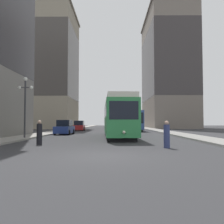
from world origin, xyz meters
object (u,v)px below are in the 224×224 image
(streetcar, at_px, (117,117))
(pedestrian_crossing_near, at_px, (167,135))
(transit_bus, at_px, (133,120))
(parked_car_left_mid, at_px, (65,128))
(parked_car_left_near, at_px, (79,126))
(lamp_post_left_near, at_px, (25,98))
(pedestrian_crossing_far, at_px, (39,133))

(streetcar, relative_size, pedestrian_crossing_near, 9.02)
(transit_bus, xyz_separation_m, parked_car_left_mid, (-9.80, -12.87, -1.10))
(parked_car_left_near, distance_m, lamp_post_left_near, 20.87)
(streetcar, relative_size, transit_bus, 1.21)
(streetcar, bearing_deg, pedestrian_crossing_near, -78.31)
(streetcar, relative_size, parked_car_left_mid, 3.39)
(parked_car_left_near, distance_m, pedestrian_crossing_far, 25.61)
(parked_car_left_mid, height_order, pedestrian_crossing_near, parked_car_left_mid)
(streetcar, height_order, transit_bus, streetcar)
(parked_car_left_mid, distance_m, pedestrian_crossing_far, 13.33)
(lamp_post_left_near, bearing_deg, parked_car_left_near, 84.73)
(pedestrian_crossing_near, distance_m, lamp_post_left_near, 13.66)
(pedestrian_crossing_far, relative_size, lamp_post_left_near, 0.30)
(streetcar, distance_m, lamp_post_left_near, 9.37)
(parked_car_left_mid, xyz_separation_m, pedestrian_crossing_near, (9.37, -15.38, -0.08))
(parked_car_left_mid, bearing_deg, streetcar, -34.29)
(streetcar, distance_m, transit_bus, 17.89)
(parked_car_left_near, xyz_separation_m, parked_car_left_mid, (0.00, -12.30, -0.00))
(streetcar, bearing_deg, pedestrian_crossing_far, -125.78)
(pedestrian_crossing_near, bearing_deg, parked_car_left_near, -116.92)
(pedestrian_crossing_near, relative_size, lamp_post_left_near, 0.29)
(streetcar, distance_m, parked_car_left_mid, 8.22)
(parked_car_left_near, relative_size, pedestrian_crossing_far, 2.67)
(pedestrian_crossing_far, bearing_deg, lamp_post_left_near, 81.77)
(parked_car_left_near, distance_m, parked_car_left_mid, 12.30)
(transit_bus, bearing_deg, streetcar, -99.69)
(parked_car_left_near, bearing_deg, pedestrian_crossing_far, -89.86)
(streetcar, xyz_separation_m, lamp_post_left_near, (-8.51, -3.54, 1.68))
(streetcar, xyz_separation_m, parked_car_left_near, (-6.61, 17.03, -1.26))
(streetcar, xyz_separation_m, transit_bus, (3.19, 17.60, -0.15))
(streetcar, bearing_deg, transit_bus, 76.88)
(transit_bus, distance_m, lamp_post_left_near, 24.23)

